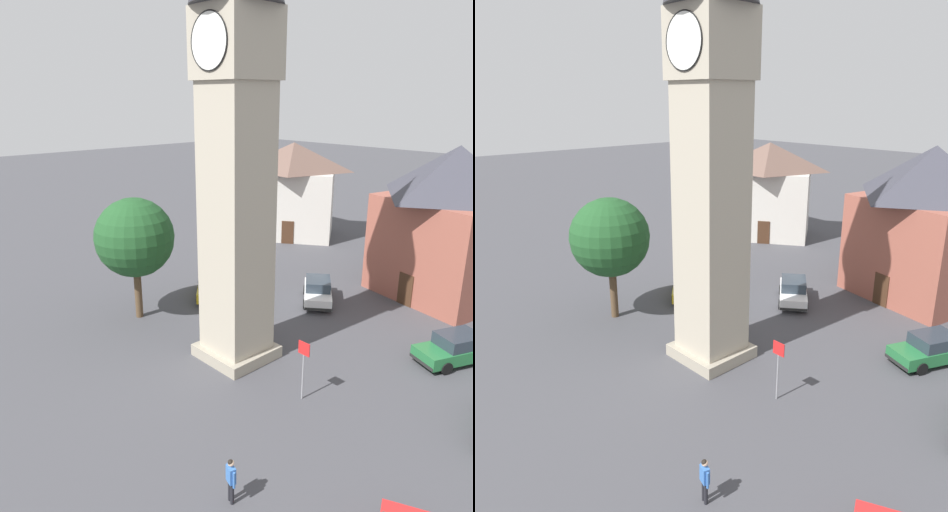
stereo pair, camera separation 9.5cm
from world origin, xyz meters
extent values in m
plane|color=#424247|center=(0.00, 0.00, 0.00)|extent=(200.00, 200.00, 0.00)
cube|color=gray|center=(0.00, 0.00, 0.30)|extent=(3.35, 3.35, 0.60)
cube|color=#ADA38E|center=(0.00, 0.00, 7.03)|extent=(2.68, 2.68, 12.86)
cube|color=#ADA38E|center=(0.00, 0.00, 14.93)|extent=(3.00, 3.00, 2.95)
cylinder|color=white|center=(0.00, 1.53, 14.93)|extent=(2.25, 0.04, 2.25)
torus|color=black|center=(0.00, 1.54, 14.93)|extent=(2.31, 0.06, 2.31)
cube|color=black|center=(0.00, 1.57, 15.18)|extent=(0.05, 0.02, 0.63)
cube|color=black|center=(0.34, 1.57, 14.93)|extent=(0.85, 0.02, 0.04)
cylinder|color=white|center=(0.00, -1.53, 14.93)|extent=(2.25, 0.04, 2.25)
torus|color=black|center=(0.00, -1.54, 14.93)|extent=(2.31, 0.06, 2.31)
cube|color=gold|center=(-7.04, 4.14, 0.59)|extent=(4.19, 4.00, 0.64)
cube|color=#28333D|center=(-6.93, 4.04, 1.21)|extent=(2.61, 2.56, 0.64)
cylinder|color=black|center=(-8.49, 4.36, 0.32)|extent=(0.62, 0.59, 0.64)
cylinder|color=black|center=(-7.43, 5.55, 0.32)|extent=(0.62, 0.59, 0.64)
cylinder|color=black|center=(-6.65, 2.72, 0.32)|extent=(0.62, 0.59, 0.64)
cylinder|color=black|center=(-5.59, 3.92, 0.32)|extent=(0.62, 0.59, 0.64)
cube|color=black|center=(-8.55, 5.48, 0.37)|extent=(1.20, 1.32, 0.16)
cube|color=white|center=(-1.56, 8.61, 0.59)|extent=(3.91, 4.25, 0.64)
cube|color=#28333D|center=(-1.65, 8.73, 1.21)|extent=(2.54, 2.61, 0.64)
cylinder|color=black|center=(-0.16, 8.17, 0.32)|extent=(0.58, 0.63, 0.64)
cylinder|color=black|center=(-1.40, 7.15, 0.32)|extent=(0.58, 0.63, 0.64)
cylinder|color=black|center=(-1.72, 10.07, 0.32)|extent=(0.58, 0.63, 0.64)
cylinder|color=black|center=(-2.96, 9.05, 0.32)|extent=(0.58, 0.63, 0.64)
cube|color=black|center=(-0.28, 7.05, 0.37)|extent=(1.36, 1.15, 0.16)
cube|color=#236B38|center=(7.91, 7.70, 0.59)|extent=(3.17, 4.44, 0.64)
cube|color=#28333D|center=(7.97, 7.84, 1.21)|extent=(2.26, 2.54, 0.64)
cylinder|color=black|center=(8.17, 6.26, 0.32)|extent=(0.45, 0.68, 0.64)
cylinder|color=black|center=(6.69, 6.88, 0.32)|extent=(0.45, 0.68, 0.64)
cylinder|color=black|center=(7.65, 9.15, 0.32)|extent=(0.45, 0.68, 0.64)
cube|color=black|center=(7.12, 5.84, 0.37)|extent=(1.58, 0.76, 0.16)
cylinder|color=black|center=(6.87, -6.60, 0.41)|extent=(0.13, 0.13, 0.82)
cylinder|color=black|center=(7.04, -6.66, 0.41)|extent=(0.13, 0.13, 0.82)
cube|color=#386BB7|center=(6.95, -6.63, 1.12)|extent=(0.41, 0.32, 0.60)
cylinder|color=#386BB7|center=(6.73, -6.56, 1.07)|extent=(0.09, 0.09, 0.60)
cylinder|color=#386BB7|center=(7.18, -6.70, 1.07)|extent=(0.09, 0.09, 0.60)
sphere|color=beige|center=(6.95, -6.63, 1.57)|extent=(0.22, 0.22, 0.22)
sphere|color=black|center=(6.95, -6.64, 1.59)|extent=(0.20, 0.20, 0.20)
cylinder|color=brown|center=(-7.50, -1.14, 1.70)|extent=(0.44, 0.44, 3.39)
sphere|color=#1E4C23|center=(-7.50, -1.14, 5.02)|extent=(4.64, 4.64, 4.64)
cube|color=#995142|center=(3.26, 15.94, 3.32)|extent=(8.93, 8.68, 6.64)
pyramid|color=#383842|center=(3.26, 15.94, 8.28)|extent=(9.38, 9.12, 3.29)
cube|color=#422819|center=(2.53, 12.34, 1.05)|extent=(1.09, 0.30, 2.10)
cube|color=beige|center=(-13.41, 19.48, 3.11)|extent=(9.41, 8.96, 6.23)
pyramid|color=brown|center=(-13.41, 19.48, 7.52)|extent=(9.88, 9.41, 2.58)
cube|color=#422819|center=(-11.78, 17.11, 1.05)|extent=(0.95, 0.69, 2.10)
cylinder|color=gray|center=(4.76, -0.42, 1.10)|extent=(0.07, 0.07, 2.20)
cube|color=red|center=(4.76, -0.42, 2.50)|extent=(0.60, 0.04, 0.60)
camera|label=1|loc=(16.54, -15.19, 12.82)|focal=34.25mm
camera|label=2|loc=(16.60, -15.12, 12.82)|focal=34.25mm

